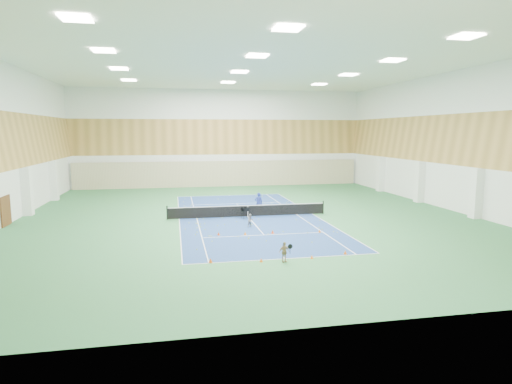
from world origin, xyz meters
TOP-DOWN VIEW (x-y plane):
  - ground at (0.00, 0.00)m, footprint 40.00×40.00m
  - room_shell at (0.00, 0.00)m, footprint 36.00×40.00m
  - wood_cladding at (0.00, 0.00)m, footprint 36.00×40.00m
  - ceiling_light_grid at (0.00, 0.00)m, footprint 21.40×25.40m
  - court_surface at (0.00, 0.00)m, footprint 10.97×23.77m
  - tennis_balls_scatter at (0.00, 0.00)m, footprint 10.57×22.77m
  - tennis_net at (0.00, 0.00)m, footprint 12.80×0.10m
  - back_curtain at (0.00, 19.75)m, footprint 35.40×0.16m
  - door_left_b at (-17.92, 0.00)m, footprint 0.08×1.80m
  - coach at (1.14, 1.25)m, footprint 0.68×0.49m
  - child_court at (-0.47, -3.86)m, footprint 0.57×0.51m
  - child_apron at (-0.20, -12.40)m, footprint 0.69×0.43m
  - ball_cart at (-0.34, -0.77)m, footprint 0.65×0.65m
  - cone_svc_a at (-2.98, -5.89)m, footprint 0.21×0.21m
  - cone_svc_b at (-1.24, -6.14)m, footprint 0.20×0.20m
  - cone_svc_c at (0.65, -6.09)m, footprint 0.23×0.23m
  - cone_svc_d at (3.88, -6.39)m, footprint 0.19×0.19m
  - cone_base_a at (-4.02, -11.81)m, footprint 0.23×0.23m
  - cone_base_b at (-1.38, -12.16)m, footprint 0.19×0.19m
  - cone_base_c at (1.43, -12.11)m, footprint 0.18×0.18m
  - cone_base_d at (3.54, -11.66)m, footprint 0.20×0.20m

SIDE VIEW (x-z plane):
  - ground at x=0.00m, z-range 0.00..0.00m
  - court_surface at x=0.00m, z-range 0.00..0.01m
  - tennis_balls_scatter at x=0.00m, z-range 0.01..0.08m
  - cone_base_c at x=1.43m, z-range 0.00..0.20m
  - cone_svc_d at x=3.88m, z-range 0.00..0.21m
  - cone_base_b at x=-1.38m, z-range 0.00..0.21m
  - cone_base_d at x=3.54m, z-range 0.00..0.22m
  - cone_svc_b at x=-1.24m, z-range 0.00..0.22m
  - cone_svc_a at x=-2.98m, z-range 0.00..0.23m
  - cone_base_a at x=-4.02m, z-range 0.00..0.25m
  - cone_svc_c at x=0.65m, z-range 0.00..0.25m
  - ball_cart at x=-0.34m, z-range 0.00..0.92m
  - child_court at x=-0.47m, z-range 0.00..0.97m
  - child_apron at x=-0.20m, z-range 0.00..1.09m
  - tennis_net at x=0.00m, z-range 0.00..1.10m
  - coach at x=1.14m, z-range 0.00..1.77m
  - door_left_b at x=-17.92m, z-range 0.00..2.20m
  - back_curtain at x=0.00m, z-range 0.00..3.20m
  - room_shell at x=0.00m, z-range 0.00..12.00m
  - wood_cladding at x=0.00m, z-range 4.00..12.00m
  - ceiling_light_grid at x=0.00m, z-range 11.89..11.95m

